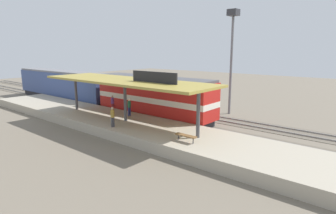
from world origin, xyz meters
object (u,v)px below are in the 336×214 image
(platform_bench, at_px, (186,136))
(passenger_carriage_single, at_px, (62,85))
(person_walking, at_px, (129,106))
(light_mast, at_px, (232,40))
(freight_car, at_px, (141,91))
(locomotive, at_px, (153,97))
(person_waiting, at_px, (113,116))
(person_boarding, at_px, (113,102))

(platform_bench, xyz_separation_m, passenger_carriage_single, (6.00, 26.69, 0.97))
(platform_bench, height_order, passenger_carriage_single, passenger_carriage_single)
(person_walking, bearing_deg, light_mast, -26.41)
(freight_car, distance_m, person_walking, 9.64)
(locomotive, bearing_deg, person_waiting, -167.14)
(locomotive, distance_m, freight_car, 7.91)
(locomotive, xyz_separation_m, freight_car, (4.60, 6.42, -0.44))
(platform_bench, bearing_deg, person_walking, 71.83)
(platform_bench, relative_size, passenger_carriage_single, 0.09)
(platform_bench, xyz_separation_m, person_waiting, (-0.74, 7.15, 0.51))
(locomotive, xyz_separation_m, person_waiting, (-6.74, -1.54, -0.56))
(platform_bench, bearing_deg, passenger_carriage_single, 77.33)
(freight_car, relative_size, person_waiting, 7.02)
(platform_bench, distance_m, person_boarding, 12.46)
(freight_car, distance_m, person_boarding, 7.98)
(locomotive, distance_m, person_waiting, 6.93)
(platform_bench, xyz_separation_m, locomotive, (6.00, 8.69, 1.07))
(passenger_carriage_single, height_order, freight_car, passenger_carriage_single)
(locomotive, bearing_deg, platform_bench, -124.63)
(platform_bench, distance_m, passenger_carriage_single, 27.37)
(freight_car, height_order, person_walking, freight_car)
(locomotive, relative_size, freight_car, 1.20)
(locomotive, bearing_deg, passenger_carriage_single, 90.00)
(passenger_carriage_single, relative_size, person_walking, 11.70)
(passenger_carriage_single, distance_m, person_waiting, 20.67)
(platform_bench, distance_m, locomotive, 10.61)
(passenger_carriage_single, bearing_deg, person_walking, -99.69)
(light_mast, relative_size, person_walking, 6.84)
(light_mast, height_order, person_walking, light_mast)
(freight_car, xyz_separation_m, light_mast, (3.20, -11.30, 6.43))
(locomotive, relative_size, person_boarding, 8.44)
(freight_car, height_order, person_boarding, freight_car)
(person_waiting, bearing_deg, person_walking, 28.28)
(locomotive, xyz_separation_m, passenger_carriage_single, (0.00, 18.00, -0.10))
(locomotive, relative_size, person_walking, 8.44)
(platform_bench, relative_size, light_mast, 0.15)
(platform_bench, height_order, light_mast, light_mast)
(person_walking, relative_size, person_boarding, 1.00)
(freight_car, bearing_deg, person_waiting, -144.94)
(person_walking, bearing_deg, platform_bench, -108.17)
(person_waiting, xyz_separation_m, person_boarding, (3.98, 4.87, 0.00))
(person_boarding, bearing_deg, person_walking, -94.77)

